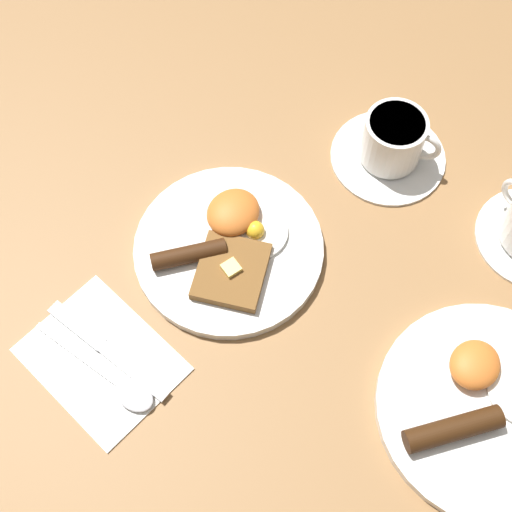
{
  "coord_description": "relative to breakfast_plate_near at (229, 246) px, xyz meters",
  "views": [
    {
      "loc": [
        0.3,
        0.3,
        0.82
      ],
      "look_at": [
        -0.01,
        0.04,
        0.03
      ],
      "focal_mm": 50.0,
      "sensor_mm": 36.0,
      "label": 1
    }
  ],
  "objects": [
    {
      "name": "spoon",
      "position": [
        0.22,
        0.02,
        -0.0
      ],
      "size": [
        0.04,
        0.18,
        0.01
      ],
      "rotation": [
        0.0,
        0.0,
        1.65
      ],
      "color": "silver",
      "rests_on": "napkin"
    },
    {
      "name": "teacup_near",
      "position": [
        -0.25,
        0.07,
        0.02
      ],
      "size": [
        0.16,
        0.16,
        0.08
      ],
      "color": "white",
      "rests_on": "ground_plane"
    },
    {
      "name": "breakfast_plate_near",
      "position": [
        0.0,
        0.0,
        0.0
      ],
      "size": [
        0.24,
        0.24,
        0.05
      ],
      "color": "white",
      "rests_on": "ground_plane"
    },
    {
      "name": "breakfast_plate_far",
      "position": [
        -0.03,
        0.36,
        -0.0
      ],
      "size": [
        0.26,
        0.26,
        0.04
      ],
      "color": "white",
      "rests_on": "ground_plane"
    },
    {
      "name": "napkin",
      "position": [
        0.21,
        -0.02,
        -0.01
      ],
      "size": [
        0.15,
        0.19,
        0.01
      ],
      "primitive_type": "cube",
      "rotation": [
        0.0,
        0.0,
        -0.06
      ],
      "color": "white",
      "rests_on": "ground_plane"
    },
    {
      "name": "ground_plane",
      "position": [
        0.0,
        0.0,
        -0.01
      ],
      "size": [
        3.0,
        3.0,
        0.0
      ],
      "primitive_type": "plane",
      "color": "olive"
    },
    {
      "name": "knife",
      "position": [
        0.2,
        -0.03,
        -0.01
      ],
      "size": [
        0.02,
        0.19,
        0.01
      ],
      "rotation": [
        0.0,
        0.0,
        1.61
      ],
      "color": "silver",
      "rests_on": "napkin"
    }
  ]
}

